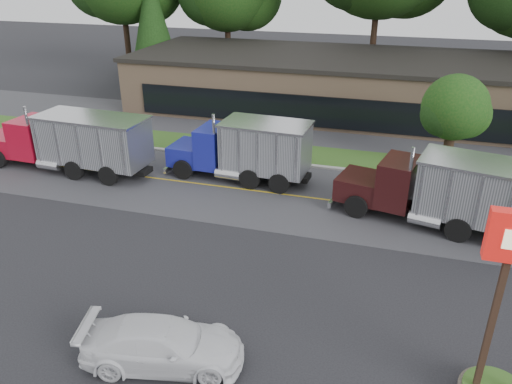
# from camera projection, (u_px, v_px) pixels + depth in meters

# --- Properties ---
(ground) EXTENTS (140.00, 140.00, 0.00)m
(ground) POSITION_uv_depth(u_px,v_px,m) (180.00, 288.00, 18.67)
(ground) COLOR #2C2C31
(ground) RESTS_ON ground
(road) EXTENTS (60.00, 8.00, 0.02)m
(road) POSITION_uv_depth(u_px,v_px,m) (251.00, 190.00, 26.48)
(road) COLOR #4F4F54
(road) RESTS_ON ground
(center_line) EXTENTS (60.00, 0.12, 0.01)m
(center_line) POSITION_uv_depth(u_px,v_px,m) (251.00, 190.00, 26.48)
(center_line) COLOR gold
(center_line) RESTS_ON ground
(curb) EXTENTS (60.00, 0.30, 0.12)m
(curb) POSITION_uv_depth(u_px,v_px,m) (271.00, 162.00, 30.12)
(curb) COLOR #9E9E99
(curb) RESTS_ON ground
(grass_verge) EXTENTS (60.00, 3.40, 0.03)m
(grass_verge) POSITION_uv_depth(u_px,v_px,m) (278.00, 152.00, 31.68)
(grass_verge) COLOR #2E5B1F
(grass_verge) RESTS_ON ground
(far_parking) EXTENTS (60.00, 7.00, 0.02)m
(far_parking) POSITION_uv_depth(u_px,v_px,m) (295.00, 129.00, 36.01)
(far_parking) COLOR #4F4F54
(far_parking) RESTS_ON ground
(strip_mall) EXTENTS (32.00, 12.00, 4.00)m
(strip_mall) POSITION_uv_depth(u_px,v_px,m) (337.00, 85.00, 39.85)
(strip_mall) COLOR tan
(strip_mall) RESTS_ON ground
(bilo_sign) EXTENTS (2.20, 1.90, 5.95)m
(bilo_sign) POSITION_uv_depth(u_px,v_px,m) (507.00, 348.00, 12.94)
(bilo_sign) COLOR #6B6054
(bilo_sign) RESTS_ON ground
(evergreen_left) EXTENTS (4.73, 4.73, 10.74)m
(evergreen_left) POSITION_uv_depth(u_px,v_px,m) (152.00, 20.00, 46.28)
(evergreen_left) COLOR #382619
(evergreen_left) RESTS_ON ground
(tree_verge) EXTENTS (3.88, 3.66, 5.54)m
(tree_verge) POSITION_uv_depth(u_px,v_px,m) (456.00, 111.00, 27.63)
(tree_verge) COLOR #382619
(tree_verge) RESTS_ON ground
(dump_truck_red) EXTENTS (10.84, 3.13, 3.36)m
(dump_truck_red) POSITION_uv_depth(u_px,v_px,m) (72.00, 141.00, 28.22)
(dump_truck_red) COLOR black
(dump_truck_red) RESTS_ON ground
(dump_truck_blue) EXTENTS (8.05, 3.05, 3.36)m
(dump_truck_blue) POSITION_uv_depth(u_px,v_px,m) (247.00, 149.00, 27.08)
(dump_truck_blue) COLOR black
(dump_truck_blue) RESTS_ON ground
(dump_truck_maroon) EXTENTS (9.38, 4.40, 3.36)m
(dump_truck_maroon) POSITION_uv_depth(u_px,v_px,m) (451.00, 190.00, 22.21)
(dump_truck_maroon) COLOR black
(dump_truck_maroon) RESTS_ON ground
(rally_car) EXTENTS (5.20, 3.02, 1.42)m
(rally_car) POSITION_uv_depth(u_px,v_px,m) (163.00, 344.00, 14.97)
(rally_car) COLOR white
(rally_car) RESTS_ON ground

